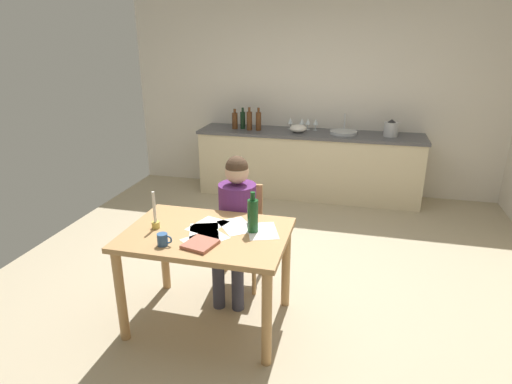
% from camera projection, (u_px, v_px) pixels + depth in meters
% --- Properties ---
extents(ground_plane, '(5.20, 5.20, 0.04)m').
position_uv_depth(ground_plane, '(275.00, 277.00, 4.02)').
color(ground_plane, tan).
extents(wall_back, '(5.20, 0.12, 2.60)m').
position_uv_depth(wall_back, '(314.00, 98.00, 5.93)').
color(wall_back, silver).
rests_on(wall_back, ground).
extents(kitchen_counter, '(3.01, 0.64, 0.90)m').
position_uv_depth(kitchen_counter, '(308.00, 164.00, 5.90)').
color(kitchen_counter, beige).
rests_on(kitchen_counter, ground).
extents(dining_table, '(1.19, 0.83, 0.77)m').
position_uv_depth(dining_table, '(207.00, 247.00, 3.16)').
color(dining_table, tan).
rests_on(dining_table, ground).
extents(chair_at_table, '(0.42, 0.42, 0.89)m').
position_uv_depth(chair_at_table, '(240.00, 229.00, 3.79)').
color(chair_at_table, tan).
rests_on(chair_at_table, ground).
extents(person_seated, '(0.34, 0.60, 1.19)m').
position_uv_depth(person_seated, '(236.00, 217.00, 3.60)').
color(person_seated, '#592666').
rests_on(person_seated, ground).
extents(coffee_mug, '(0.11, 0.07, 0.09)m').
position_uv_depth(coffee_mug, '(163.00, 239.00, 2.91)').
color(coffee_mug, '#33598C').
rests_on(coffee_mug, dining_table).
extents(candlestick, '(0.06, 0.06, 0.29)m').
position_uv_depth(candlestick, '(155.00, 218.00, 3.16)').
color(candlestick, gold).
rests_on(candlestick, dining_table).
extents(book_magazine, '(0.24, 0.25, 0.02)m').
position_uv_depth(book_magazine, '(200.00, 244.00, 2.91)').
color(book_magazine, '#A35C49').
rests_on(book_magazine, dining_table).
extents(paper_letter, '(0.35, 0.36, 0.00)m').
position_uv_depth(paper_letter, '(236.00, 226.00, 3.21)').
color(paper_letter, white).
rests_on(paper_letter, dining_table).
extents(paper_bill, '(0.29, 0.34, 0.00)m').
position_uv_depth(paper_bill, '(208.00, 226.00, 3.22)').
color(paper_bill, white).
rests_on(paper_bill, dining_table).
extents(paper_envelope, '(0.34, 0.36, 0.00)m').
position_uv_depth(paper_envelope, '(205.00, 239.00, 3.01)').
color(paper_envelope, white).
rests_on(paper_envelope, dining_table).
extents(paper_receipt, '(0.30, 0.35, 0.00)m').
position_uv_depth(paper_receipt, '(262.00, 231.00, 3.13)').
color(paper_receipt, white).
rests_on(paper_receipt, dining_table).
extents(paper_notice, '(0.30, 0.35, 0.00)m').
position_uv_depth(paper_notice, '(204.00, 231.00, 3.12)').
color(paper_notice, white).
rests_on(paper_notice, dining_table).
extents(wine_bottle_on_table, '(0.08, 0.08, 0.31)m').
position_uv_depth(wine_bottle_on_table, '(253.00, 215.00, 3.08)').
color(wine_bottle_on_table, '#194C23').
rests_on(wine_bottle_on_table, dining_table).
extents(sink_unit, '(0.36, 0.36, 0.24)m').
position_uv_depth(sink_unit, '(343.00, 132.00, 5.64)').
color(sink_unit, '#B2B7BC').
rests_on(sink_unit, kitchen_counter).
extents(bottle_oil, '(0.08, 0.08, 0.27)m').
position_uv_depth(bottle_oil, '(235.00, 120.00, 5.92)').
color(bottle_oil, '#593319').
rests_on(bottle_oil, kitchen_counter).
extents(bottle_vinegar, '(0.07, 0.07, 0.29)m').
position_uv_depth(bottle_vinegar, '(243.00, 120.00, 5.91)').
color(bottle_vinegar, black).
rests_on(bottle_vinegar, kitchen_counter).
extents(bottle_wine_red, '(0.08, 0.08, 0.31)m').
position_uv_depth(bottle_wine_red, '(249.00, 120.00, 5.82)').
color(bottle_wine_red, '#593319').
rests_on(bottle_wine_red, kitchen_counter).
extents(bottle_sauce, '(0.07, 0.07, 0.31)m').
position_uv_depth(bottle_sauce, '(258.00, 121.00, 5.81)').
color(bottle_sauce, '#593319').
rests_on(bottle_sauce, kitchen_counter).
extents(mixing_bowl, '(0.23, 0.23, 0.10)m').
position_uv_depth(mixing_bowl, '(298.00, 128.00, 5.71)').
color(mixing_bowl, white).
rests_on(mixing_bowl, kitchen_counter).
extents(stovetop_kettle, '(0.18, 0.18, 0.22)m').
position_uv_depth(stovetop_kettle, '(391.00, 129.00, 5.47)').
color(stovetop_kettle, '#B7BABF').
rests_on(stovetop_kettle, kitchen_counter).
extents(wine_glass_near_sink, '(0.07, 0.07, 0.15)m').
position_uv_depth(wine_glass_near_sink, '(316.00, 122.00, 5.83)').
color(wine_glass_near_sink, silver).
rests_on(wine_glass_near_sink, kitchen_counter).
extents(wine_glass_by_kettle, '(0.07, 0.07, 0.15)m').
position_uv_depth(wine_glass_by_kettle, '(308.00, 122.00, 5.85)').
color(wine_glass_by_kettle, silver).
rests_on(wine_glass_by_kettle, kitchen_counter).
extents(wine_glass_back_left, '(0.07, 0.07, 0.15)m').
position_uv_depth(wine_glass_back_left, '(302.00, 122.00, 5.87)').
color(wine_glass_back_left, silver).
rests_on(wine_glass_back_left, kitchen_counter).
extents(wine_glass_back_right, '(0.07, 0.07, 0.15)m').
position_uv_depth(wine_glass_back_right, '(290.00, 121.00, 5.91)').
color(wine_glass_back_right, silver).
rests_on(wine_glass_back_right, kitchen_counter).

